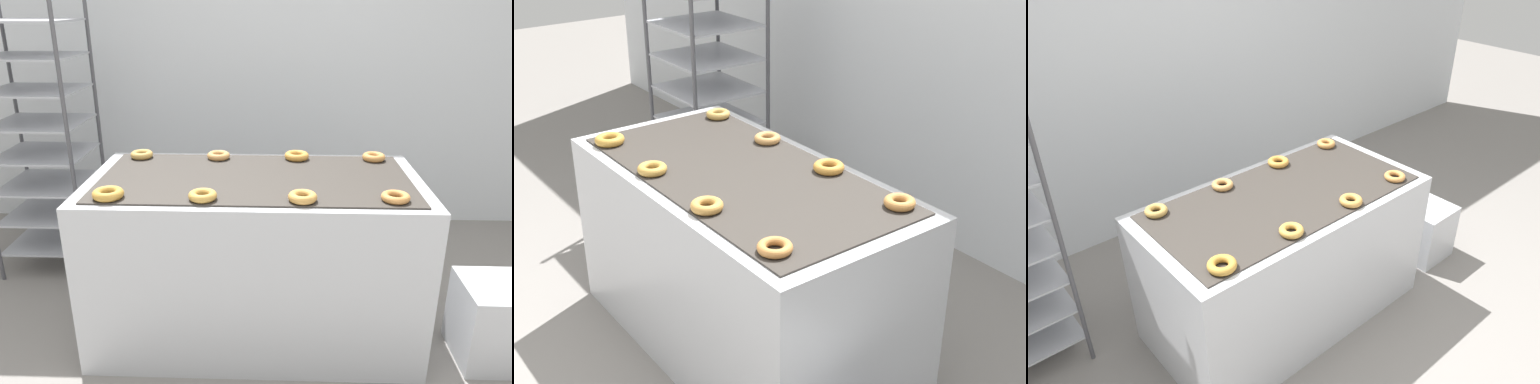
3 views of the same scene
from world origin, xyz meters
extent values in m
cube|color=silver|center=(0.00, 0.65, 0.42)|extent=(1.59, 0.81, 0.84)
cube|color=#38332D|center=(0.00, 0.65, 0.85)|extent=(1.46, 0.71, 0.01)
cube|color=#262628|center=(0.44, 0.29, 0.59)|extent=(0.12, 0.07, 0.10)
cylinder|color=#4C4C51|center=(-1.59, 1.08, 0.83)|extent=(0.02, 0.02, 1.66)
cylinder|color=#4C4C51|center=(-1.06, 1.08, 0.83)|extent=(0.02, 0.02, 1.66)
cylinder|color=#4C4C51|center=(-1.59, 1.58, 0.83)|extent=(0.02, 0.02, 1.66)
cylinder|color=#4C4C51|center=(-1.06, 1.58, 0.83)|extent=(0.02, 0.02, 1.66)
cube|color=#A8AAB2|center=(-1.33, 1.33, 0.17)|extent=(0.53, 0.50, 0.01)
cube|color=#A8AAB2|center=(-1.33, 1.33, 0.36)|extent=(0.53, 0.50, 0.01)
cube|color=#A8AAB2|center=(-1.33, 1.33, 0.56)|extent=(0.53, 0.50, 0.01)
cube|color=#A8AAB2|center=(-1.33, 1.33, 0.75)|extent=(0.53, 0.50, 0.01)
cube|color=#A8AAB2|center=(-1.33, 1.33, 0.95)|extent=(0.53, 0.50, 0.01)
cube|color=#A8AAB2|center=(-1.33, 1.33, 1.14)|extent=(0.53, 0.50, 0.01)
torus|color=gold|center=(-0.61, 0.36, 0.87)|extent=(0.13, 0.13, 0.04)
torus|color=gold|center=(-0.21, 0.36, 0.87)|extent=(0.12, 0.12, 0.04)
torus|color=#C98F43|center=(0.21, 0.36, 0.87)|extent=(0.12, 0.12, 0.04)
torus|color=#CC8643|center=(0.60, 0.37, 0.87)|extent=(0.12, 0.12, 0.03)
torus|color=tan|center=(-0.61, 0.94, 0.87)|extent=(0.12, 0.12, 0.04)
torus|color=tan|center=(-0.20, 0.94, 0.87)|extent=(0.12, 0.12, 0.03)
torus|color=gold|center=(0.21, 0.95, 0.87)|extent=(0.13, 0.13, 0.04)
torus|color=#CE8944|center=(0.61, 0.94, 0.87)|extent=(0.12, 0.12, 0.04)
camera|label=1|loc=(0.09, -1.58, 1.64)|focal=35.00mm
camera|label=2|loc=(2.21, -0.85, 2.03)|focal=50.00mm
camera|label=3|loc=(-1.52, -1.10, 2.25)|focal=35.00mm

